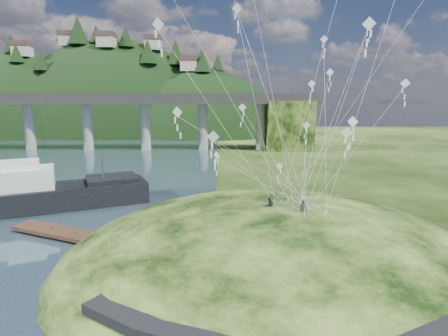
{
  "coord_description": "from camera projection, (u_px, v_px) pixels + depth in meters",
  "views": [
    {
      "loc": [
        3.69,
        -24.28,
        12.73
      ],
      "look_at": [
        4.0,
        6.0,
        7.0
      ],
      "focal_mm": 28.0,
      "sensor_mm": 36.0,
      "label": 1
    }
  ],
  "objects": [
    {
      "name": "ground",
      "position": [
        172.0,
        274.0,
        26.18
      ],
      "size": [
        320.0,
        320.0,
        0.0
      ],
      "primitive_type": "plane",
      "color": "black",
      "rests_on": "ground"
    },
    {
      "name": "grass_hill",
      "position": [
        273.0,
        279.0,
        28.5
      ],
      "size": [
        36.0,
        32.0,
        13.0
      ],
      "color": "black",
      "rests_on": "ground"
    },
    {
      "name": "footpath",
      "position": [
        301.0,
        334.0,
        16.29
      ],
      "size": [
        22.29,
        5.84,
        0.83
      ],
      "color": "black",
      "rests_on": "ground"
    },
    {
      "name": "bridge",
      "position": [
        107.0,
        114.0,
        92.95
      ],
      "size": [
        160.0,
        11.0,
        15.0
      ],
      "color": "#2D2B2B",
      "rests_on": "ground"
    },
    {
      "name": "far_ridge",
      "position": [
        109.0,
        151.0,
        147.16
      ],
      "size": [
        153.0,
        70.0,
        94.5
      ],
      "color": "black",
      "rests_on": "ground"
    },
    {
      "name": "work_barge",
      "position": [
        47.0,
        192.0,
        42.27
      ],
      "size": [
        23.13,
        14.77,
        7.9
      ],
      "color": "black",
      "rests_on": "ground"
    },
    {
      "name": "wooden_dock",
      "position": [
        76.0,
        235.0,
        32.72
      ],
      "size": [
        14.22,
        7.87,
        1.04
      ],
      "color": "#3D2419",
      "rests_on": "ground"
    },
    {
      "name": "kite_flyers",
      "position": [
        284.0,
        198.0,
        25.85
      ],
      "size": [
        2.99,
        1.7,
        1.75
      ],
      "color": "#282D36",
      "rests_on": "ground"
    },
    {
      "name": "kite_swarm",
      "position": [
        291.0,
        54.0,
        26.99
      ],
      "size": [
        21.45,
        16.86,
        21.19
      ],
      "color": "silver",
      "rests_on": "ground"
    }
  ]
}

